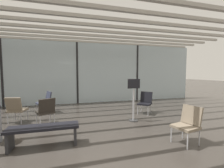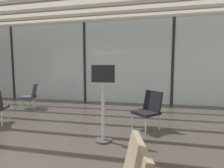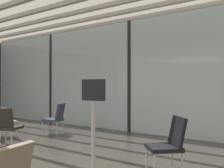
{
  "view_description": "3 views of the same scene",
  "coord_description": "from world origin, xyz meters",
  "px_view_note": "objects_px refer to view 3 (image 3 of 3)",
  "views": [
    {
      "loc": [
        -0.34,
        -3.11,
        1.65
      ],
      "look_at": [
        1.96,
        5.26,
        1.0
      ],
      "focal_mm": 24.07,
      "sensor_mm": 36.0,
      "label": 1
    },
    {
      "loc": [
        2.47,
        -1.32,
        1.37
      ],
      "look_at": [
        0.83,
        6.84,
        0.59
      ],
      "focal_mm": 26.02,
      "sensor_mm": 36.0,
      "label": 2
    },
    {
      "loc": [
        4.33,
        -1.43,
        1.34
      ],
      "look_at": [
        0.02,
        4.3,
        1.39
      ],
      "focal_mm": 42.99,
      "sensor_mm": 36.0,
      "label": 3
    }
  ],
  "objects_px": {
    "lounge_chair_5": "(56,117)",
    "lounge_chair_0": "(3,119)",
    "lounge_chair_3": "(6,124)",
    "lounge_chair_4": "(169,141)",
    "parked_airplane": "(175,75)",
    "info_sign": "(93,130)"
  },
  "relations": [
    {
      "from": "lounge_chair_3",
      "to": "info_sign",
      "type": "xyz_separation_m",
      "value": [
        2.83,
        -0.32,
        0.18
      ]
    },
    {
      "from": "parked_airplane",
      "to": "lounge_chair_5",
      "type": "xyz_separation_m",
      "value": [
        -0.14,
        -7.69,
        -1.39
      ]
    },
    {
      "from": "parked_airplane",
      "to": "lounge_chair_0",
      "type": "xyz_separation_m",
      "value": [
        -0.85,
        -8.86,
        -1.39
      ]
    },
    {
      "from": "lounge_chair_0",
      "to": "lounge_chair_4",
      "type": "distance_m",
      "value": 4.66
    },
    {
      "from": "lounge_chair_3",
      "to": "lounge_chair_4",
      "type": "xyz_separation_m",
      "value": [
        3.68,
        0.47,
        0.0
      ]
    },
    {
      "from": "lounge_chair_5",
      "to": "lounge_chair_0",
      "type": "bearing_deg",
      "value": -57.62
    },
    {
      "from": "lounge_chair_0",
      "to": "parked_airplane",
      "type": "bearing_deg",
      "value": -82.65
    },
    {
      "from": "parked_airplane",
      "to": "info_sign",
      "type": "distance_m",
      "value": 10.18
    },
    {
      "from": "lounge_chair_4",
      "to": "info_sign",
      "type": "bearing_deg",
      "value": -92.38
    },
    {
      "from": "lounge_chair_4",
      "to": "lounge_chair_0",
      "type": "bearing_deg",
      "value": -135.11
    },
    {
      "from": "lounge_chair_3",
      "to": "lounge_chair_4",
      "type": "height_order",
      "value": "same"
    },
    {
      "from": "parked_airplane",
      "to": "lounge_chair_4",
      "type": "distance_m",
      "value": 9.77
    },
    {
      "from": "lounge_chair_0",
      "to": "lounge_chair_3",
      "type": "xyz_separation_m",
      "value": [
        0.98,
        -0.5,
        0.0
      ]
    },
    {
      "from": "lounge_chair_3",
      "to": "lounge_chair_5",
      "type": "xyz_separation_m",
      "value": [
        -0.27,
        1.67,
        0.0
      ]
    },
    {
      "from": "lounge_chair_4",
      "to": "parked_airplane",
      "type": "bearing_deg",
      "value": 158.46
    },
    {
      "from": "lounge_chair_4",
      "to": "lounge_chair_5",
      "type": "relative_size",
      "value": 1.0
    },
    {
      "from": "lounge_chair_0",
      "to": "lounge_chair_3",
      "type": "relative_size",
      "value": 1.0
    },
    {
      "from": "lounge_chair_5",
      "to": "info_sign",
      "type": "relative_size",
      "value": 0.6
    },
    {
      "from": "lounge_chair_0",
      "to": "lounge_chair_4",
      "type": "xyz_separation_m",
      "value": [
        4.66,
        -0.03,
        0.0
      ]
    },
    {
      "from": "lounge_chair_4",
      "to": "info_sign",
      "type": "distance_m",
      "value": 1.18
    },
    {
      "from": "lounge_chair_3",
      "to": "lounge_chair_5",
      "type": "distance_m",
      "value": 1.69
    },
    {
      "from": "info_sign",
      "to": "lounge_chair_4",
      "type": "bearing_deg",
      "value": 42.36
    }
  ]
}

